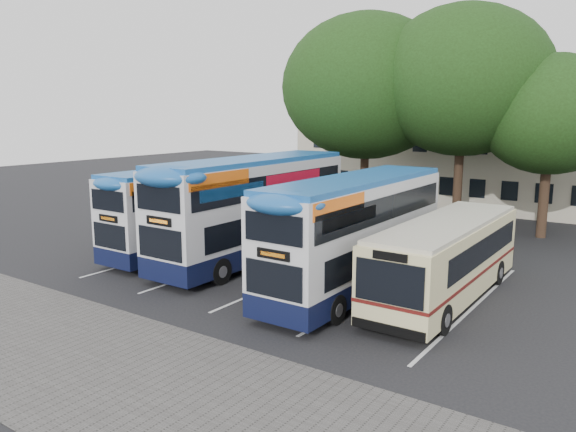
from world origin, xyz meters
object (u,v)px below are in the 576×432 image
(tree_mid, at_px, (463,81))
(tree_right, at_px, (551,115))
(bus_dd_mid, at_px, (254,204))
(bus_dd_right, at_px, (356,229))
(tree_left, at_px, (366,87))
(bus_dd_left, at_px, (194,205))
(bus_single, at_px, (447,255))

(tree_mid, distance_m, tree_right, 4.85)
(bus_dd_mid, height_order, bus_dd_right, bus_dd_mid)
(tree_right, bearing_deg, tree_left, -175.62)
(tree_mid, bearing_deg, tree_left, -174.58)
(bus_dd_left, relative_size, bus_dd_mid, 0.88)
(bus_single, bearing_deg, tree_mid, 106.82)
(tree_mid, distance_m, bus_dd_right, 14.67)
(tree_mid, distance_m, bus_single, 14.54)
(tree_mid, height_order, tree_right, tree_mid)
(bus_single, bearing_deg, bus_dd_mid, 177.97)
(bus_dd_mid, relative_size, bus_single, 1.16)
(tree_mid, distance_m, bus_dd_left, 16.17)
(bus_dd_mid, distance_m, bus_dd_right, 5.96)
(tree_left, xyz_separation_m, bus_dd_left, (-2.90, -11.84, -5.82))
(bus_dd_left, relative_size, bus_single, 1.01)
(tree_left, distance_m, bus_dd_left, 13.50)
(bus_dd_right, relative_size, bus_single, 1.07)
(tree_left, bearing_deg, bus_single, -51.71)
(tree_mid, relative_size, bus_dd_left, 1.28)
(tree_left, xyz_separation_m, bus_single, (9.36, -11.86, -6.42))
(bus_dd_left, relative_size, bus_dd_right, 0.95)
(tree_mid, height_order, bus_dd_left, tree_mid)
(tree_right, relative_size, bus_dd_mid, 0.86)
(tree_mid, bearing_deg, bus_dd_right, -87.10)
(tree_left, distance_m, tree_right, 10.27)
(bus_dd_right, bearing_deg, tree_right, 74.39)
(tree_left, relative_size, bus_single, 1.30)
(tree_right, bearing_deg, bus_single, -93.40)
(tree_left, bearing_deg, bus_dd_mid, -87.57)
(tree_left, distance_m, bus_dd_mid, 12.80)
(bus_single, bearing_deg, bus_dd_left, 179.89)
(bus_dd_right, bearing_deg, bus_dd_mid, 166.98)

